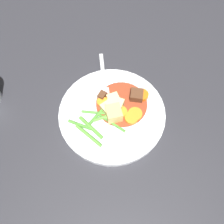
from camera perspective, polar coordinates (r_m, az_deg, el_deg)
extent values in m
plane|color=#2D2D33|center=(0.59, 0.00, -0.68)|extent=(3.00, 3.00, 0.00)
cylinder|color=white|center=(0.58, 0.00, -0.34)|extent=(0.26, 0.26, 0.01)
cylinder|color=#93381E|center=(0.59, 2.36, 2.05)|extent=(0.13, 0.13, 0.00)
cylinder|color=orange|center=(0.57, 2.29, -0.07)|extent=(0.04, 0.04, 0.01)
cylinder|color=orange|center=(0.57, 5.63, -0.52)|extent=(0.05, 0.05, 0.01)
cylinder|color=orange|center=(0.58, -2.38, 2.45)|extent=(0.04, 0.04, 0.01)
cylinder|color=orange|center=(0.60, 7.29, 4.08)|extent=(0.04, 0.04, 0.01)
cylinder|color=orange|center=(0.56, 4.75, -1.46)|extent=(0.05, 0.05, 0.01)
cube|color=#EAD68C|center=(0.57, 0.45, 1.92)|extent=(0.03, 0.04, 0.03)
cube|color=#EAD68C|center=(0.58, 0.25, 3.22)|extent=(0.04, 0.04, 0.02)
cube|color=#DBBC6B|center=(0.55, 0.43, -0.38)|extent=(0.05, 0.05, 0.03)
cube|color=#EAD68C|center=(0.57, -1.47, 0.83)|extent=(0.03, 0.03, 0.02)
cube|color=#56331E|center=(0.59, 6.03, 4.06)|extent=(0.04, 0.04, 0.02)
cube|color=#56331E|center=(0.59, -2.44, 3.98)|extent=(0.02, 0.02, 0.02)
cylinder|color=#599E38|center=(0.56, -1.95, -1.24)|extent=(0.05, 0.04, 0.01)
cylinder|color=#599E38|center=(0.55, -5.17, -3.75)|extent=(0.03, 0.08, 0.01)
cylinder|color=#4C8E33|center=(0.57, -4.02, -0.15)|extent=(0.03, 0.07, 0.01)
cylinder|color=#4C8E33|center=(0.57, -3.62, -0.80)|extent=(0.08, 0.02, 0.01)
cylinder|color=#4C8E33|center=(0.56, -7.81, -3.14)|extent=(0.01, 0.06, 0.01)
cylinder|color=#599E38|center=(0.55, -5.73, -5.70)|extent=(0.02, 0.08, 0.01)
cylinder|color=#599E38|center=(0.57, 0.52, -1.06)|extent=(0.04, 0.04, 0.01)
cylinder|color=#4C8E33|center=(0.56, -0.03, -2.71)|extent=(0.02, 0.08, 0.01)
cube|color=silver|center=(0.64, -2.29, 10.12)|extent=(0.10, 0.07, 0.00)
cube|color=silver|center=(0.60, -1.76, 5.17)|extent=(0.03, 0.03, 0.00)
cylinder|color=silver|center=(0.59, -2.41, 2.64)|extent=(0.04, 0.03, 0.00)
cylinder|color=silver|center=(0.59, -1.80, 2.69)|extent=(0.04, 0.03, 0.00)
cylinder|color=silver|center=(0.59, -1.19, 2.75)|extent=(0.04, 0.03, 0.00)
cylinder|color=silver|center=(0.59, -0.59, 2.80)|extent=(0.04, 0.03, 0.00)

